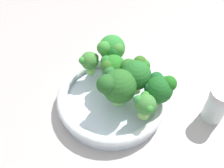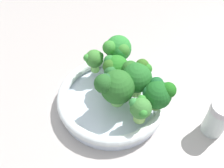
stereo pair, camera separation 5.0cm
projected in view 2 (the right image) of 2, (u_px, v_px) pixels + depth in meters
The scene contains 10 objects.
ground_plane at pixel (97, 110), 55.71cm from camera, with size 130.00×130.00×2.50cm, color #B1A6A2.
bowl at pixel (112, 99), 53.84cm from camera, with size 23.72×23.72×3.79cm.
broccoli_floret_0 at pixel (94, 59), 54.37cm from camera, with size 4.16×4.03×5.63cm.
broccoli_floret_1 at pixel (158, 94), 47.30cm from camera, with size 5.68×5.76×6.61cm.
broccoli_floret_2 at pixel (115, 87), 47.13cm from camera, with size 7.41×6.83×8.36cm.
broccoli_floret_3 at pixel (136, 76), 49.21cm from camera, with size 6.55×6.95×7.83cm.
broccoli_floret_4 at pixel (115, 68), 51.61cm from camera, with size 6.31×5.49×6.72cm.
broccoli_floret_5 at pixel (118, 49), 54.72cm from camera, with size 6.83×6.28×7.48cm.
broccoli_floret_6 at pixel (140, 109), 45.64cm from camera, with size 4.18×4.37×5.68cm.
pepper_shaker at pixel (217, 118), 47.79cm from camera, with size 4.54×4.54×8.27cm.
Camera 2 is at (22.94, 22.78, 44.63)cm, focal length 39.58 mm.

